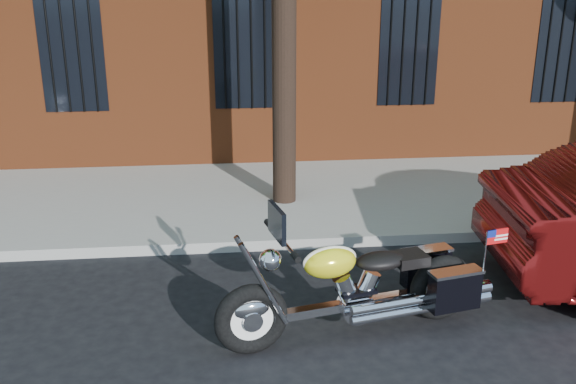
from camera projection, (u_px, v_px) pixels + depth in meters
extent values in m
plane|color=black|center=(266.00, 297.00, 7.37)|extent=(120.00, 120.00, 0.00)
cube|color=gray|center=(258.00, 244.00, 8.65)|extent=(40.00, 0.16, 0.15)
cube|color=gray|center=(252.00, 198.00, 10.42)|extent=(40.00, 3.60, 0.15)
cube|color=black|center=(245.00, 52.00, 11.48)|extent=(1.10, 0.14, 2.00)
cylinder|color=black|center=(245.00, 53.00, 11.40)|extent=(0.04, 0.04, 2.00)
cylinder|color=black|center=(284.00, 48.00, 9.35)|extent=(0.36, 0.36, 5.00)
torus|color=black|center=(251.00, 319.00, 6.17)|extent=(0.76, 0.32, 0.74)
torus|color=black|center=(442.00, 288.00, 6.80)|extent=(0.76, 0.32, 0.74)
cylinder|color=white|center=(251.00, 319.00, 6.17)|extent=(0.55, 0.18, 0.55)
cylinder|color=white|center=(442.00, 288.00, 6.80)|extent=(0.55, 0.18, 0.55)
ellipsoid|color=white|center=(251.00, 309.00, 6.14)|extent=(0.41, 0.22, 0.21)
ellipsoid|color=yellow|center=(443.00, 276.00, 6.75)|extent=(0.41, 0.23, 0.21)
cube|color=white|center=(351.00, 305.00, 6.49)|extent=(1.64, 0.46, 0.09)
cylinder|color=white|center=(356.00, 306.00, 6.52)|extent=(0.39, 0.27, 0.35)
cylinder|color=white|center=(414.00, 305.00, 6.50)|extent=(1.36, 0.39, 0.10)
ellipsoid|color=yellow|center=(330.00, 262.00, 6.26)|extent=(0.60, 0.42, 0.31)
ellipsoid|color=black|center=(380.00, 261.00, 6.44)|extent=(0.59, 0.42, 0.17)
cube|color=black|center=(426.00, 267.00, 7.00)|extent=(0.55, 0.29, 0.42)
cube|color=black|center=(455.00, 290.00, 6.49)|extent=(0.55, 0.29, 0.42)
cylinder|color=white|center=(281.00, 239.00, 6.01)|extent=(0.22, 0.85, 0.04)
sphere|color=white|center=(270.00, 260.00, 6.04)|extent=(0.26, 0.26, 0.22)
cube|color=black|center=(277.00, 222.00, 5.94)|extent=(0.14, 0.44, 0.31)
cube|color=red|center=(497.00, 236.00, 6.39)|extent=(0.24, 0.07, 0.15)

